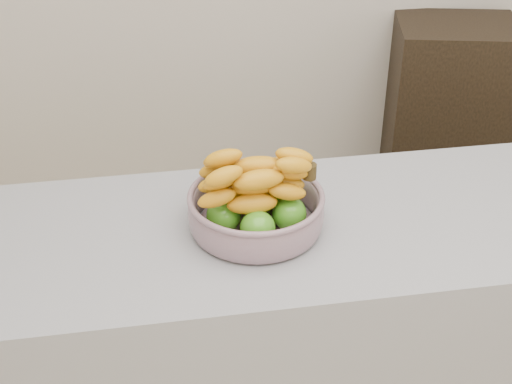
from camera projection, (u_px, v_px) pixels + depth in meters
The scene contains 3 objects.
counter at pixel (362, 348), 2.00m from camera, with size 2.00×0.60×0.90m, color #939299.
cabinet at pixel (445, 122), 3.18m from camera, with size 0.50×0.40×0.91m, color black.
fruit_bowl at pixel (256, 205), 1.68m from camera, with size 0.32×0.32×0.19m.
Camera 1 is at (-0.53, -0.90, 1.89)m, focal length 50.00 mm.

